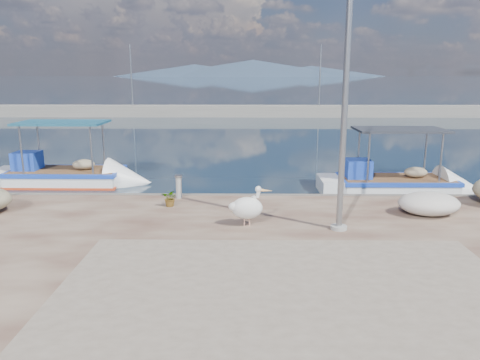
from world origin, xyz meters
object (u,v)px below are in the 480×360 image
pelican (248,207)px  bollard_near (179,186)px  boat_left (65,179)px  boat_right (394,187)px  lamp_post (345,106)px

pelican → bollard_near: size_ratio=1.47×
boat_left → bollard_near: size_ratio=8.15×
boat_right → boat_left: bearing=174.5°
pelican → bollard_near: bearing=124.1°
bollard_near → boat_right: bearing=19.0°
boat_right → pelican: boat_right is taller
pelican → lamp_post: 3.71m
boat_left → lamp_post: bearing=-34.9°
lamp_post → boat_left: bearing=144.8°
boat_left → pelican: 10.40m
boat_left → bollard_near: 6.79m
boat_left → pelican: bearing=-41.6°
pelican → boat_right: bearing=40.1°
pelican → lamp_post: (2.46, -0.24, 2.77)m
boat_right → lamp_post: size_ratio=0.88×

